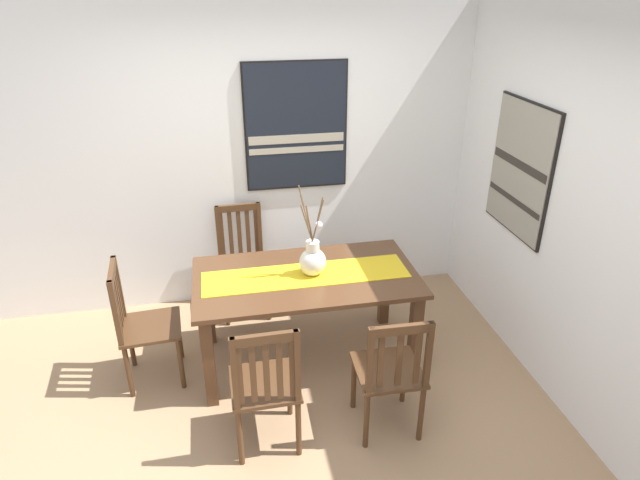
% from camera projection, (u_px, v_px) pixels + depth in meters
% --- Properties ---
extents(ground_plane, '(6.40, 6.40, 0.03)m').
position_uv_depth(ground_plane, '(303.00, 432.00, 3.61)').
color(ground_plane, '#A37F5B').
extents(wall_back, '(6.40, 0.12, 2.70)m').
position_uv_depth(wall_back, '(264.00, 154.00, 4.65)').
color(wall_back, white).
rests_on(wall_back, ground_plane).
extents(wall_side, '(0.12, 6.40, 2.70)m').
position_uv_depth(wall_side, '(596.00, 224.00, 3.34)').
color(wall_side, white).
rests_on(wall_side, ground_plane).
extents(dining_table, '(1.64, 0.90, 0.75)m').
position_uv_depth(dining_table, '(306.00, 289.00, 4.02)').
color(dining_table, '#51331E').
rests_on(dining_table, ground_plane).
extents(table_runner, '(1.51, 0.36, 0.01)m').
position_uv_depth(table_runner, '(306.00, 275.00, 3.96)').
color(table_runner, gold).
rests_on(table_runner, dining_table).
extents(centerpiece_vase, '(0.20, 0.22, 0.72)m').
position_uv_depth(centerpiece_vase, '(313.00, 259.00, 3.91)').
color(centerpiece_vase, silver).
rests_on(centerpiece_vase, dining_table).
extents(chair_0, '(0.43, 0.43, 0.96)m').
position_uv_depth(chair_0, '(265.00, 384.00, 3.28)').
color(chair_0, '#4C301C').
rests_on(chair_0, ground_plane).
extents(chair_1, '(0.43, 0.43, 0.93)m').
position_uv_depth(chair_1, '(391.00, 372.00, 3.41)').
color(chair_1, '#4C301C').
rests_on(chair_1, ground_plane).
extents(chair_2, '(0.44, 0.44, 0.96)m').
position_uv_depth(chair_2, '(242.00, 258.00, 4.73)').
color(chair_2, '#4C301C').
rests_on(chair_2, ground_plane).
extents(chair_3, '(0.45, 0.45, 0.96)m').
position_uv_depth(chair_3, '(140.00, 322.00, 3.87)').
color(chair_3, '#4C301C').
rests_on(chair_3, ground_plane).
extents(painting_on_back_wall, '(0.87, 0.05, 1.08)m').
position_uv_depth(painting_on_back_wall, '(296.00, 127.00, 4.53)').
color(painting_on_back_wall, black).
extents(painting_on_side_wall, '(0.05, 0.78, 1.00)m').
position_uv_depth(painting_on_side_wall, '(521.00, 169.00, 3.99)').
color(painting_on_side_wall, black).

